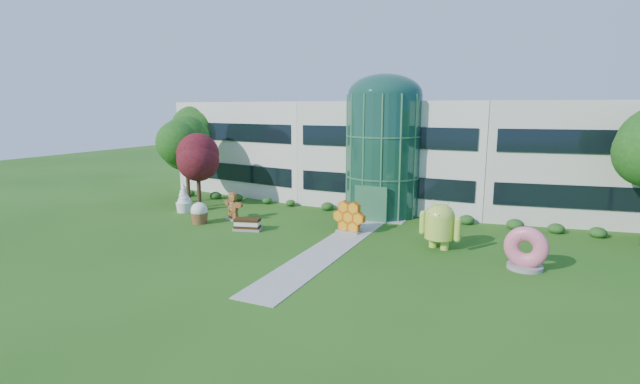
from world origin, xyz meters
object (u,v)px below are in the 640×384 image
at_px(donut, 526,247).
at_px(gingerbread, 233,206).
at_px(android_black, 349,215).
at_px(android_green, 440,222).

xyz_separation_m(donut, gingerbread, (-21.31, 2.69, -0.08)).
relative_size(android_black, donut, 0.90).
height_order(donut, gingerbread, donut).
xyz_separation_m(android_green, gingerbread, (-16.27, 0.88, -0.55)).
bearing_deg(android_black, android_green, -9.62).
relative_size(android_black, gingerbread, 0.89).
bearing_deg(donut, android_black, 171.63).
bearing_deg(android_green, donut, -0.32).
distance_m(android_green, gingerbread, 16.30).
distance_m(android_green, android_black, 6.97).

